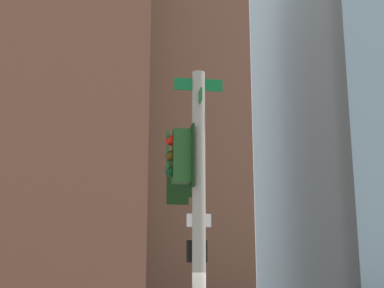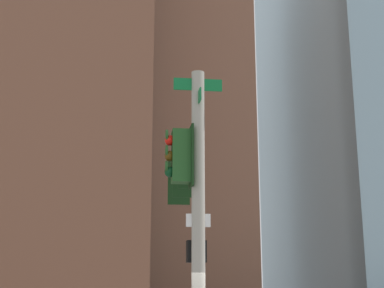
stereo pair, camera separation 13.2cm
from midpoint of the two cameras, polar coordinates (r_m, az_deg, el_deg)
signal_pole_assembly at (r=11.64m, az=-0.08°, el=-4.56°), size 4.75×1.10×6.30m
building_brick_midblock at (r=58.62m, az=-4.55°, el=3.12°), size 16.33×19.31×38.64m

